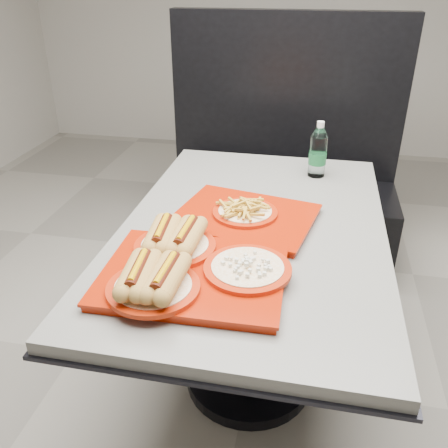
% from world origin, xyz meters
% --- Properties ---
extents(ground, '(6.00, 6.00, 0.00)m').
position_xyz_m(ground, '(0.00, 0.00, 0.00)').
color(ground, gray).
rests_on(ground, ground).
extents(diner_table, '(0.92, 1.42, 0.75)m').
position_xyz_m(diner_table, '(0.00, 0.00, 0.58)').
color(diner_table, black).
rests_on(diner_table, ground).
extents(booth_bench, '(1.30, 0.57, 1.35)m').
position_xyz_m(booth_bench, '(0.00, 1.09, 0.40)').
color(booth_bench, black).
rests_on(booth_bench, ground).
extents(tray_near, '(0.54, 0.47, 0.11)m').
position_xyz_m(tray_near, '(-0.14, -0.36, 0.79)').
color(tray_near, '#9C1A04').
rests_on(tray_near, diner_table).
extents(tray_far, '(0.53, 0.45, 0.09)m').
position_xyz_m(tray_far, '(-0.03, 0.02, 0.78)').
color(tray_far, '#9C1A04').
rests_on(tray_far, diner_table).
extents(water_bottle, '(0.07, 0.07, 0.24)m').
position_xyz_m(water_bottle, '(0.20, 0.49, 0.85)').
color(water_bottle, silver).
rests_on(water_bottle, diner_table).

